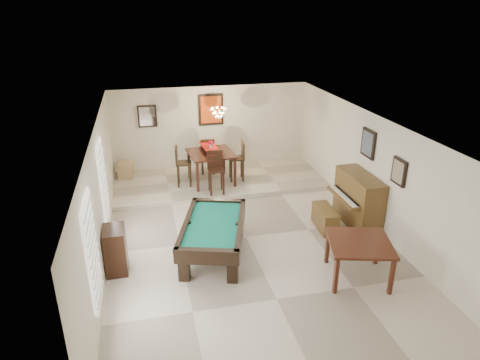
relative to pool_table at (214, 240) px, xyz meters
name	(u,v)px	position (x,y,z in m)	size (l,w,h in m)	color
ground_plane	(246,237)	(0.83, 0.57, -0.38)	(6.00, 9.00, 0.02)	beige
wall_back	(211,128)	(0.83, 5.07, 0.93)	(6.00, 0.04, 2.60)	silver
wall_front	(337,328)	(0.83, -3.93, 0.93)	(6.00, 0.04, 2.60)	silver
wall_left	(100,197)	(-2.17, 0.57, 0.93)	(0.04, 9.00, 2.60)	silver
wall_right	(374,172)	(3.83, 0.57, 0.93)	(0.04, 9.00, 2.60)	silver
ceiling	(247,125)	(0.83, 0.57, 2.23)	(6.00, 9.00, 0.04)	white
dining_step	(219,181)	(0.83, 3.82, -0.31)	(6.00, 2.50, 0.12)	beige
window_left_front	(92,251)	(-2.14, -1.63, 1.03)	(0.06, 1.00, 1.70)	white
window_left_rear	(103,181)	(-2.14, 1.17, 1.03)	(0.06, 1.00, 1.70)	white
pool_table	(214,240)	(0.00, 0.00, 0.00)	(1.20, 2.21, 0.74)	black
square_table	(358,260)	(2.52, -1.40, 0.02)	(1.13, 1.13, 0.78)	#39190E
upright_piano	(352,200)	(3.39, 0.59, 0.25)	(0.84, 1.49, 1.24)	brown
piano_bench	(325,218)	(2.72, 0.54, -0.11)	(0.36, 0.92, 0.51)	brown
apothecary_chest	(116,250)	(-1.94, -0.11, 0.09)	(0.41, 0.61, 0.92)	black
dining_table	(211,165)	(0.58, 3.64, 0.26)	(1.22, 1.22, 1.01)	black
flower_vase	(211,144)	(0.58, 3.64, 0.88)	(0.13, 0.13, 0.23)	maroon
dining_chair_south	(216,173)	(0.57, 2.86, 0.33)	(0.42, 0.42, 1.15)	black
dining_chair_north	(207,155)	(0.59, 4.38, 0.30)	(0.41, 0.41, 1.10)	black
dining_chair_west	(184,166)	(-0.20, 3.61, 0.31)	(0.42, 0.42, 1.12)	black
dining_chair_east	(236,161)	(1.31, 3.65, 0.32)	(0.42, 0.42, 1.13)	black
corner_bench	(126,170)	(-1.82, 4.59, -0.03)	(0.40, 0.49, 0.45)	tan
chandelier	(218,109)	(0.83, 3.77, 1.83)	(0.44, 0.44, 0.60)	#FFE5B2
back_painting	(211,110)	(0.83, 5.03, 1.53)	(0.75, 0.06, 0.95)	#D84C14
back_mirror	(147,116)	(-1.07, 5.03, 1.43)	(0.55, 0.06, 0.65)	white
right_picture_upper	(368,143)	(3.79, 0.87, 1.53)	(0.06, 0.55, 0.65)	slate
right_picture_lower	(399,172)	(3.79, -0.43, 1.33)	(0.06, 0.45, 0.55)	gray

